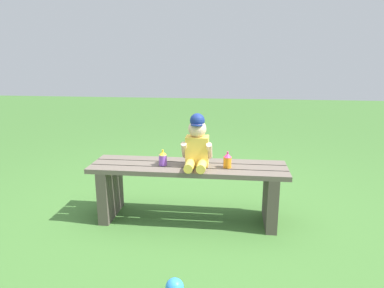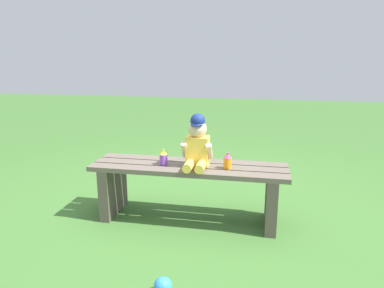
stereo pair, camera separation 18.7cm
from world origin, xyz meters
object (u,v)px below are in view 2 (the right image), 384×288
(sippy_cup_left, at_px, (164,157))
(sippy_cup_right, at_px, (227,161))
(park_bench, at_px, (189,183))
(child_figure, at_px, (197,144))
(toy_ball, at_px, (163,286))

(sippy_cup_left, xyz_separation_m, sippy_cup_right, (0.49, 0.00, 0.00))
(park_bench, relative_size, child_figure, 3.73)
(toy_ball, bearing_deg, child_figure, 88.30)
(sippy_cup_right, relative_size, toy_ball, 1.22)
(sippy_cup_left, relative_size, toy_ball, 1.22)
(park_bench, relative_size, toy_ball, 14.92)
(sippy_cup_left, bearing_deg, child_figure, 1.73)
(child_figure, height_order, sippy_cup_left, child_figure)
(child_figure, relative_size, sippy_cup_right, 3.26)
(sippy_cup_left, bearing_deg, park_bench, 9.87)
(park_bench, relative_size, sippy_cup_right, 12.18)
(child_figure, xyz_separation_m, sippy_cup_left, (-0.26, -0.01, -0.12))
(sippy_cup_left, xyz_separation_m, toy_ball, (0.23, -0.90, -0.46))
(sippy_cup_left, bearing_deg, toy_ball, -75.40)
(sippy_cup_left, relative_size, sippy_cup_right, 1.00)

